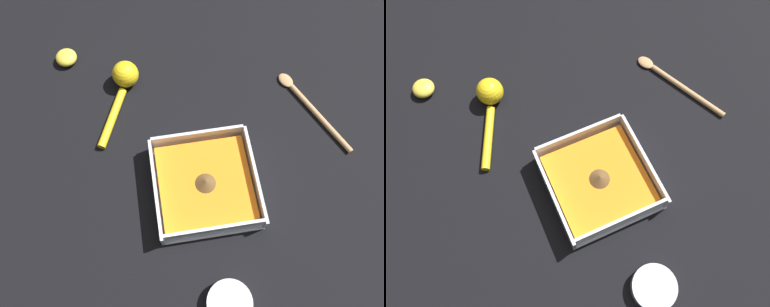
{
  "view_description": "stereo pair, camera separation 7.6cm",
  "coord_description": "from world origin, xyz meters",
  "views": [
    {
      "loc": [
        0.22,
        -0.05,
        0.73
      ],
      "look_at": [
        -0.07,
        -0.01,
        0.03
      ],
      "focal_mm": 35.0,
      "sensor_mm": 36.0,
      "label": 1
    },
    {
      "loc": [
        0.2,
        -0.13,
        0.73
      ],
      "look_at": [
        -0.07,
        -0.01,
        0.03
      ],
      "focal_mm": 35.0,
      "sensor_mm": 36.0,
      "label": 2
    }
  ],
  "objects": [
    {
      "name": "square_dish",
      "position": [
        -0.0,
        0.01,
        0.02
      ],
      "size": [
        0.2,
        0.2,
        0.05
      ],
      "color": "silver",
      "rests_on": "ground_plane"
    },
    {
      "name": "spice_bowl",
      "position": [
        0.22,
        0.01,
        0.01
      ],
      "size": [
        0.08,
        0.08,
        0.03
      ],
      "color": "silver",
      "rests_on": "ground_plane"
    },
    {
      "name": "lemon_half",
      "position": [
        -0.36,
        -0.26,
        0.01
      ],
      "size": [
        0.05,
        0.05,
        0.03
      ],
      "color": "yellow",
      "rests_on": "ground_plane"
    },
    {
      "name": "ground_plane",
      "position": [
        0.0,
        0.0,
        0.0
      ],
      "size": [
        4.0,
        4.0,
        0.0
      ],
      "primitive_type": "plane",
      "color": "black"
    },
    {
      "name": "wooden_spoon",
      "position": [
        -0.15,
        0.27,
        0.01
      ],
      "size": [
        0.22,
        0.12,
        0.01
      ],
      "rotation": [
        0.0,
        0.0,
        3.58
      ],
      "color": "tan",
      "rests_on": "ground_plane"
    },
    {
      "name": "lemon_squeezer",
      "position": [
        -0.26,
        -0.13,
        0.03
      ],
      "size": [
        0.19,
        0.11,
        0.06
      ],
      "rotation": [
        0.0,
        0.0,
        2.74
      ],
      "color": "yellow",
      "rests_on": "ground_plane"
    }
  ]
}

